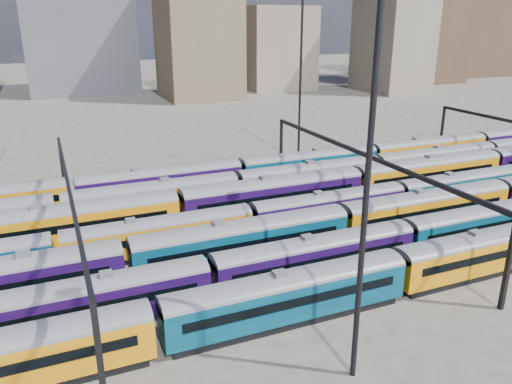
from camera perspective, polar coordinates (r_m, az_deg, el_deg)
name	(u,v)px	position (r m, az deg, el deg)	size (l,w,h in m)	color
ground	(277,234)	(53.15, 2.41, -4.79)	(500.00, 500.00, 0.00)	#423E38
rake_1	(209,274)	(40.18, -5.36, -9.27)	(114.68, 2.80, 4.70)	black
rake_2	(243,237)	(45.73, -1.53, -5.18)	(146.70, 3.06, 5.16)	black
rake_3	(250,217)	(51.09, -0.64, -2.88)	(111.14, 2.71, 4.55)	black
rake_4	(178,205)	(53.58, -8.85, -1.50)	(132.86, 3.24, 5.47)	black
rake_5	(310,175)	(64.66, 6.24, 1.99)	(101.23, 2.97, 4.99)	black
rake_6	(310,162)	(70.05, 6.14, 3.40)	(103.93, 3.04, 5.13)	black
gantry_1	(70,199)	(46.27, -20.49, -0.70)	(0.35, 40.35, 8.03)	black
gantry_2	(361,162)	(55.66, 11.88, 3.34)	(0.35, 40.35, 8.03)	black
mast_2	(369,165)	(28.09, 12.74, 3.07)	(1.40, 0.50, 25.60)	black
mast_3	(301,73)	(77.17, 5.12, 13.41)	(1.40, 0.50, 25.60)	black
skyline	(418,22)	(195.40, 18.04, 18.01)	(399.22, 60.48, 50.03)	#665B4C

